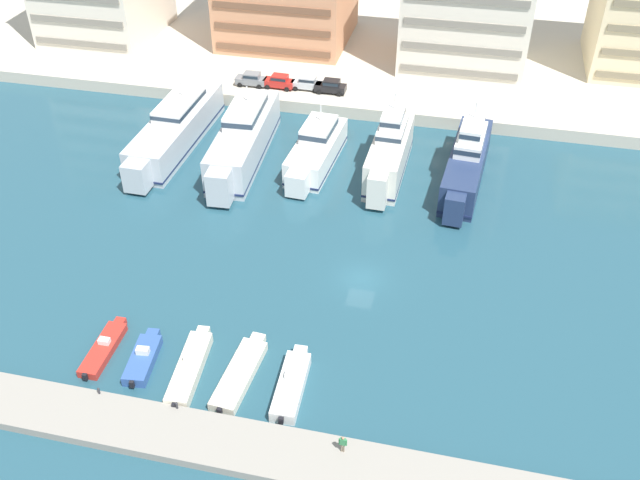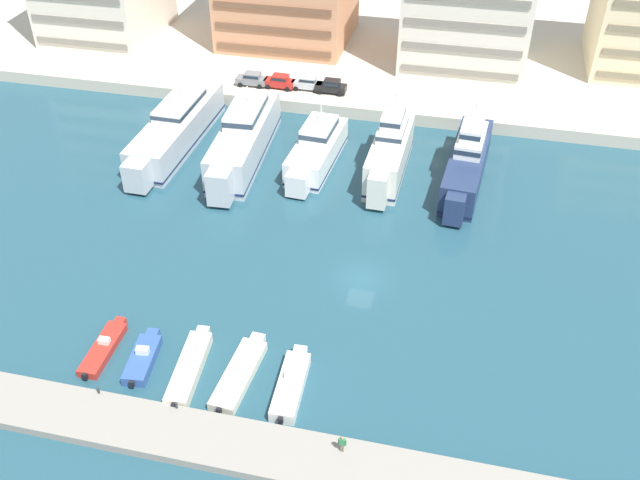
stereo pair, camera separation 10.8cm
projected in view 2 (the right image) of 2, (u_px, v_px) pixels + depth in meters
ground_plane at (361, 279)px, 66.54m from camera, size 400.00×400.00×0.00m
quay_promenade at (434, 22)px, 117.04m from camera, size 180.00×70.00×1.62m
pier_dock at (308, 460)px, 50.27m from camera, size 120.00×4.52×0.74m
yacht_silver_far_left at (176, 129)px, 85.18m from camera, size 5.08×22.74×6.92m
yacht_silver_left at (244, 139)px, 82.48m from camera, size 5.56×21.56×7.82m
yacht_white_mid_left at (316, 150)px, 81.75m from camera, size 4.94×15.42×6.53m
yacht_ivory_center_left at (389, 153)px, 79.61m from camera, size 3.92×15.84×9.01m
yacht_navy_center at (467, 161)px, 78.64m from camera, size 4.86×19.03×8.49m
motorboat_red_far_left at (104, 348)px, 58.94m from camera, size 1.75×6.98×1.17m
motorboat_blue_left at (143, 358)px, 57.93m from camera, size 2.46×6.19×1.41m
motorboat_cream_mid_left at (190, 367)px, 57.07m from camera, size 2.51×8.65×1.50m
motorboat_cream_center_left at (240, 373)px, 56.70m from camera, size 2.63×8.63×0.85m
motorboat_white_center at (291, 384)px, 55.57m from camera, size 2.25×7.68×1.59m
car_grey_far_left at (252, 79)px, 95.34m from camera, size 4.10×1.93×1.80m
car_red_left at (280, 81)px, 94.76m from camera, size 4.17×2.06×1.80m
car_silver_mid_left at (308, 83)px, 94.38m from camera, size 4.11×1.94×1.80m
car_black_center_left at (331, 86)px, 93.57m from camera, size 4.11×1.95×1.80m
pedestrian_near_edge at (342, 443)px, 49.87m from camera, size 0.62×0.23×1.59m
bollard_west at (98, 390)px, 54.46m from camera, size 0.20×0.20×0.61m
bollard_west_mid at (176, 405)px, 53.32m from camera, size 0.20×0.20×0.61m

